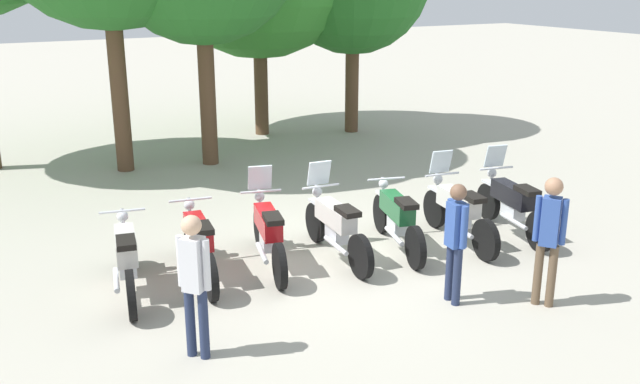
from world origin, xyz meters
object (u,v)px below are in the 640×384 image
motorcycle_2 (268,232)px  motorcycle_3 (336,225)px  motorcycle_0 (127,257)px  motorcycle_5 (458,211)px  person_2 (549,232)px  person_0 (194,276)px  person_1 (456,235)px  motorcycle_4 (397,218)px  motorcycle_6 (512,203)px  motorcycle_1 (199,243)px

motorcycle_2 → motorcycle_3: same height
motorcycle_0 → motorcycle_5: motorcycle_5 is taller
motorcycle_3 → person_2: 3.13m
person_2 → motorcycle_5: bearing=-137.7°
motorcycle_5 → person_0: (-4.79, -1.44, 0.46)m
motorcycle_2 → person_1: bearing=-130.8°
motorcycle_0 → motorcycle_3: size_ratio=0.99×
motorcycle_0 → motorcycle_4: same height
motorcycle_0 → motorcycle_6: bearing=-86.1°
motorcycle_3 → person_1: bearing=-159.4°
motorcycle_3 → motorcycle_6: 3.09m
motorcycle_0 → motorcycle_3: (3.05, -0.26, 0.01)m
motorcycle_1 → motorcycle_6: (5.08, -0.76, 0.01)m
motorcycle_4 → motorcycle_6: 2.06m
motorcycle_6 → person_1: size_ratio=1.35×
motorcycle_1 → motorcycle_5: (4.07, -0.64, 0.01)m
motorcycle_0 → motorcycle_3: motorcycle_3 is taller
motorcycle_1 → person_2: size_ratio=1.27×
motorcycle_6 → motorcycle_4: bearing=91.8°
motorcycle_1 → motorcycle_4: (3.05, -0.42, 0.00)m
motorcycle_0 → motorcycle_4: 4.08m
person_2 → motorcycle_1: bearing=-75.9°
motorcycle_4 → motorcycle_6: size_ratio=0.99×
motorcycle_0 → person_2: (4.63, -2.91, 0.50)m
motorcycle_3 → person_0: (-2.76, -1.78, 0.46)m
person_2 → person_1: bearing=-69.0°
person_1 → person_2: (0.98, -0.62, 0.08)m
motorcycle_4 → motorcycle_0: bearing=99.3°
motorcycle_2 → person_2: bearing=-124.3°
motorcycle_0 → person_1: (3.65, -2.29, 0.43)m
motorcycle_1 → person_0: (-0.73, -2.08, 0.47)m
motorcycle_0 → person_2: size_ratio=1.26×
motorcycle_2 → motorcycle_5: same height
motorcycle_3 → motorcycle_0: bearing=89.2°
motorcycle_6 → motorcycle_2: bearing=91.8°
motorcycle_5 → person_0: person_0 is taller
motorcycle_1 → motorcycle_2: motorcycle_2 is taller
person_2 → motorcycle_0: bearing=-68.8°
motorcycle_5 → person_2: person_2 is taller
motorcycle_1 → person_2: bearing=-120.8°
motorcycle_3 → motorcycle_4: motorcycle_3 is taller
person_0 → motorcycle_3: bearing=171.6°
motorcycle_1 → person_1: size_ratio=1.36×
motorcycle_3 → motorcycle_5: size_ratio=1.00×
motorcycle_6 → motorcycle_0: bearing=94.5°
person_1 → person_2: 1.16m
motorcycle_2 → person_2: 3.89m
motorcycle_3 → motorcycle_6: same height
motorcycle_2 → motorcycle_5: 3.09m
motorcycle_3 → motorcycle_4: 1.03m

